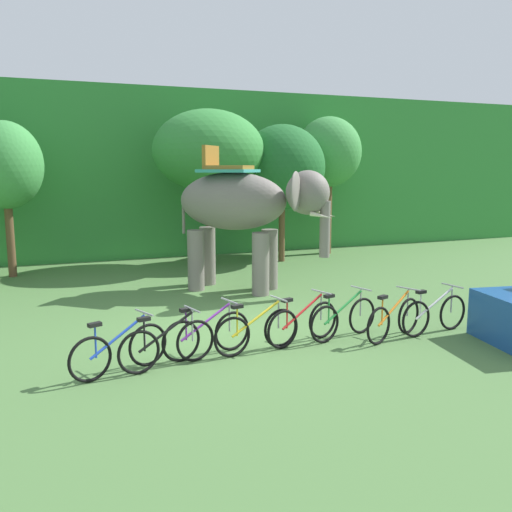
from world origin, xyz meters
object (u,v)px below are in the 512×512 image
object	(u,v)px
bike_black	(168,345)
bike_purple	(207,334)
bike_yellow	(257,331)
bike_red	(303,323)
tree_center	(209,151)
bike_blue	(120,350)
bike_orange	(394,319)
elephant	(245,207)
bike_white	(435,314)
bike_green	(344,318)
tree_center_right	(5,166)
tree_far_right	(329,153)
tree_far_left	(282,167)

from	to	relation	value
bike_black	bike_purple	distance (m)	0.80
bike_yellow	bike_red	xyz separation A→B (m)	(0.97, 0.15, 0.00)
bike_red	bike_purple	bearing A→B (deg)	-179.09
tree_center	bike_blue	distance (m)	10.19
bike_purple	bike_orange	xyz separation A→B (m)	(3.55, -0.36, 0.00)
bike_blue	bike_red	bearing A→B (deg)	5.59
elephant	bike_white	world-z (taller)	elephant
bike_green	bike_yellow	bearing A→B (deg)	-175.40
elephant	bike_purple	bearing A→B (deg)	-117.19
bike_yellow	bike_orange	xyz separation A→B (m)	(2.67, -0.24, 0.00)
tree_center_right	bike_black	size ratio (longest dim) A/B	2.73
bike_blue	bike_purple	size ratio (longest dim) A/B	0.96
tree_center	bike_black	xyz separation A→B (m)	(-3.26, -8.74, -3.37)
tree_center_right	bike_yellow	xyz separation A→B (m)	(4.38, -8.90, -2.88)
elephant	bike_purple	distance (m)	5.44
bike_white	tree_far_right	bearing A→B (deg)	73.35
tree_far_right	bike_red	world-z (taller)	tree_far_right
bike_blue	bike_yellow	world-z (taller)	same
bike_black	bike_yellow	size ratio (longest dim) A/B	0.99
tree_far_right	bike_white	size ratio (longest dim) A/B	2.99
tree_far_left	bike_green	distance (m)	9.14
tree_center_right	bike_black	world-z (taller)	tree_center_right
bike_blue	bike_purple	xyz separation A→B (m)	(1.50, 0.30, 0.00)
tree_center	tree_center_right	bearing A→B (deg)	176.76
tree_center_right	elephant	world-z (taller)	tree_center_right
tree_far_right	bike_black	xyz separation A→B (m)	(-8.15, -9.71, -3.37)
bike_blue	bike_black	size ratio (longest dim) A/B	0.96
tree_far_left	bike_white	xyz separation A→B (m)	(-0.59, -8.73, -2.84)
bike_orange	bike_black	bearing A→B (deg)	179.27
tree_far_right	bike_black	distance (m)	13.12
bike_blue	bike_white	distance (m)	5.99
elephant	bike_white	xyz separation A→B (m)	(2.15, -4.91, -1.82)
tree_far_left	elephant	size ratio (longest dim) A/B	1.21
bike_yellow	bike_red	size ratio (longest dim) A/B	1.02
elephant	bike_orange	size ratio (longest dim) A/B	2.39
bike_blue	bike_yellow	distance (m)	2.37
bike_yellow	bike_green	size ratio (longest dim) A/B	1.02
bike_black	bike_purple	size ratio (longest dim) A/B	1.00
tree_center	bike_black	size ratio (longest dim) A/B	3.04
tree_center_right	bike_white	distance (m)	12.48
tree_far_left	bike_yellow	world-z (taller)	tree_far_left
bike_yellow	bike_black	bearing A→B (deg)	-173.36
bike_blue	bike_green	xyz separation A→B (m)	(4.19, 0.33, 0.00)
elephant	bike_purple	size ratio (longest dim) A/B	2.30
tree_center	bike_white	distance (m)	9.62
tree_center_right	bike_white	world-z (taller)	tree_center_right
bike_white	bike_blue	bearing A→B (deg)	179.48
tree_center_right	tree_center	size ratio (longest dim) A/B	0.90
bike_blue	bike_black	distance (m)	0.75
tree_center_right	tree_far_left	world-z (taller)	tree_far_left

